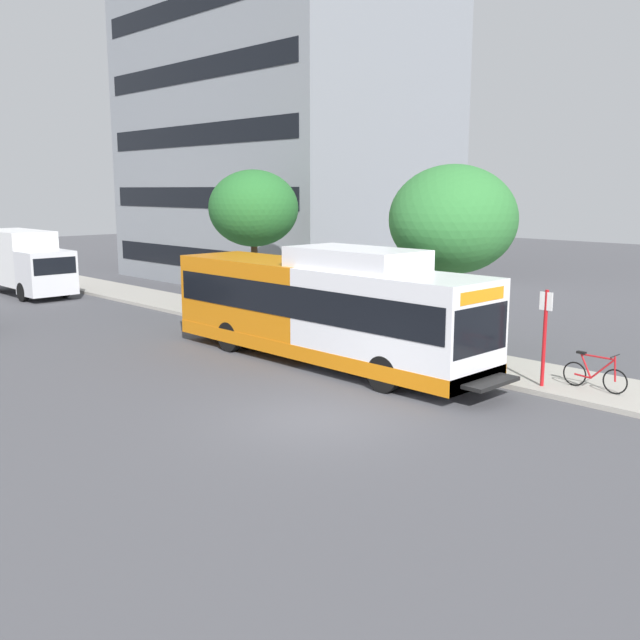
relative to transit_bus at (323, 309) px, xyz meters
The scene contains 8 objects.
ground_plane 5.92m from the transit_bus, 135.01° to the left, with size 120.00×120.00×0.00m, color #4C4C51.
sidewalk_curb 3.95m from the transit_bus, 33.96° to the left, with size 3.00×56.00×0.14m, color #A8A399.
transit_bus is the anchor object (origin of this frame).
bus_stop_sign_pole 6.68m from the transit_bus, 72.60° to the right, with size 0.10×0.36×2.60m.
bicycle_parked 8.05m from the transit_bus, 70.78° to the right, with size 0.52×1.76×1.02m.
street_tree_near_stop 5.14m from the transit_bus, 25.91° to the right, with size 4.11×4.11×5.98m.
street_tree_mid_block 9.31m from the transit_bus, 64.78° to the left, with size 3.74×3.74×6.00m.
box_truck_background 21.08m from the transit_bus, 92.03° to the left, with size 2.32×7.01×3.25m.
Camera 1 is at (-11.20, -11.64, 5.34)m, focal length 40.29 mm.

